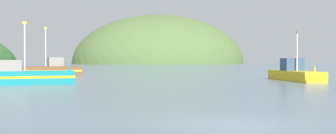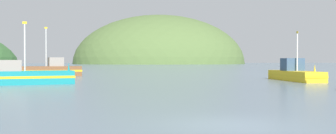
{
  "view_description": "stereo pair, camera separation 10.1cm",
  "coord_description": "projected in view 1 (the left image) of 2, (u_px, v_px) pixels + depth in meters",
  "views": [
    {
      "loc": [
        -4.69,
        -12.51,
        2.02
      ],
      "look_at": [
        3.48,
        26.09,
        1.4
      ],
      "focal_mm": 45.63,
      "sensor_mm": 36.0,
      "label": 1
    },
    {
      "loc": [
        -4.59,
        -12.53,
        2.02
      ],
      "look_at": [
        3.48,
        26.09,
        1.4
      ],
      "focal_mm": 45.63,
      "sensor_mm": 36.0,
      "label": 2
    }
  ],
  "objects": [
    {
      "name": "hill_far_left",
      "position": [
        159.0,
        64.0,
        243.02
      ],
      "size": [
        97.74,
        78.19,
        55.54
      ],
      "primitive_type": "ellipsoid",
      "color": "#516B38",
      "rests_on": "ground"
    },
    {
      "name": "fishing_boat_yellow",
      "position": [
        294.0,
        74.0,
        42.37
      ],
      "size": [
        3.03,
        9.59,
        4.87
      ],
      "rotation": [
        0.0,
        0.0,
        4.62
      ],
      "color": "gold",
      "rests_on": "ground"
    },
    {
      "name": "fishing_boat_brown",
      "position": [
        46.0,
        70.0,
        53.37
      ],
      "size": [
        9.2,
        3.8,
        6.19
      ],
      "rotation": [
        0.0,
        0.0,
        3.34
      ],
      "color": "brown",
      "rests_on": "ground"
    },
    {
      "name": "ground_plane",
      "position": [
        232.0,
        125.0,
        13.24
      ],
      "size": [
        600.0,
        600.0,
        0.0
      ],
      "primitive_type": "plane",
      "color": "slate"
    },
    {
      "name": "fishing_boat_teal",
      "position": [
        18.0,
        76.0,
        35.26
      ],
      "size": [
        9.2,
        3.6,
        5.25
      ],
      "rotation": [
        0.0,
        0.0,
        0.19
      ],
      "color": "#147F84",
      "rests_on": "ground"
    }
  ]
}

